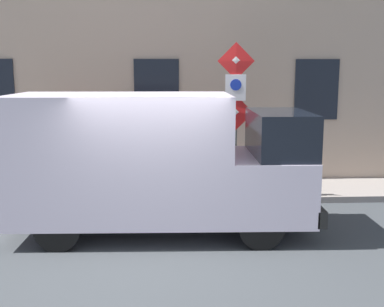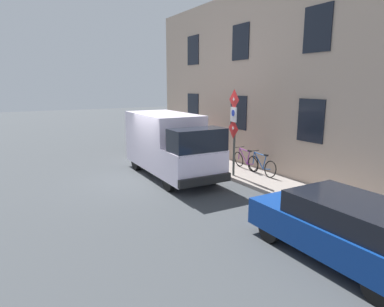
% 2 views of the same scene
% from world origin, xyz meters
% --- Properties ---
extents(ground_plane, '(80.00, 80.00, 0.00)m').
position_xyz_m(ground_plane, '(0.00, 0.00, 0.00)').
color(ground_plane, '#3C4044').
extents(sidewalk_slab, '(1.84, 16.53, 0.14)m').
position_xyz_m(sidewalk_slab, '(3.43, 0.00, 0.07)').
color(sidewalk_slab, gray).
rests_on(sidewalk_slab, ground_plane).
extents(building_facade, '(0.75, 14.53, 7.57)m').
position_xyz_m(building_facade, '(4.70, 0.00, 3.79)').
color(building_facade, tan).
rests_on(building_facade, ground_plane).
extents(sign_post_stacked, '(0.19, 0.55, 3.23)m').
position_xyz_m(sign_post_stacked, '(2.72, -1.73, 2.24)').
color(sign_post_stacked, '#474C47').
rests_on(sign_post_stacked, sidewalk_slab).
extents(delivery_van, '(2.14, 5.38, 2.50)m').
position_xyz_m(delivery_van, '(0.82, -0.05, 1.33)').
color(delivery_van, white).
rests_on(delivery_van, ground_plane).
extents(bicycle_blue, '(0.46, 1.71, 0.89)m').
position_xyz_m(bicycle_blue, '(3.80, -2.19, 0.51)').
color(bicycle_blue, black).
rests_on(bicycle_blue, sidewalk_slab).
extents(bicycle_purple, '(0.46, 1.71, 0.89)m').
position_xyz_m(bicycle_purple, '(3.80, -1.23, 0.51)').
color(bicycle_purple, black).
rests_on(bicycle_purple, sidewalk_slab).
extents(pedestrian, '(0.46, 0.38, 1.72)m').
position_xyz_m(pedestrian, '(3.55, 1.57, 1.07)').
color(pedestrian, '#262B47').
rests_on(pedestrian, sidewalk_slab).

